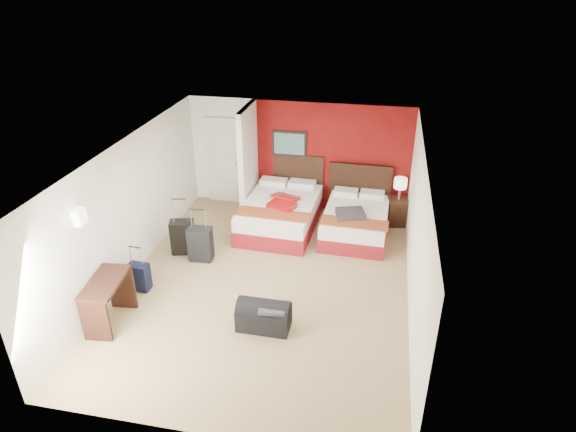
% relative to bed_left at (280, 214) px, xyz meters
% --- Properties ---
extents(ground, '(6.50, 6.50, 0.00)m').
position_rel_bed_left_xyz_m(ground, '(0.19, -2.12, -0.32)').
color(ground, tan).
rests_on(ground, ground).
extents(room_walls, '(5.02, 6.52, 2.50)m').
position_rel_bed_left_xyz_m(room_walls, '(-1.21, -0.70, 0.94)').
color(room_walls, white).
rests_on(room_walls, ground).
extents(red_accent_panel, '(3.50, 0.04, 2.50)m').
position_rel_bed_left_xyz_m(red_accent_panel, '(0.94, 1.11, 0.93)').
color(red_accent_panel, maroon).
rests_on(red_accent_panel, ground).
extents(partition_wall, '(0.12, 1.20, 2.50)m').
position_rel_bed_left_xyz_m(partition_wall, '(-0.81, 0.49, 0.93)').
color(partition_wall, silver).
rests_on(partition_wall, ground).
extents(entry_door, '(0.82, 0.06, 2.05)m').
position_rel_bed_left_xyz_m(entry_door, '(-1.56, 1.08, 0.71)').
color(entry_door, silver).
rests_on(entry_door, ground).
extents(bed_left, '(1.59, 2.20, 0.64)m').
position_rel_bed_left_xyz_m(bed_left, '(0.00, 0.00, 0.00)').
color(bed_left, white).
rests_on(bed_left, ground).
extents(bed_right, '(1.38, 1.92, 0.56)m').
position_rel_bed_left_xyz_m(bed_right, '(1.62, 0.01, -0.04)').
color(bed_right, white).
rests_on(bed_right, ground).
extents(red_suitcase_open, '(0.76, 0.89, 0.09)m').
position_rel_bed_left_xyz_m(red_suitcase_open, '(0.10, -0.10, 0.37)').
color(red_suitcase_open, '#A60E0E').
rests_on(red_suitcase_open, bed_left).
extents(jacket_bundle, '(0.66, 0.58, 0.13)m').
position_rel_bed_left_xyz_m(jacket_bundle, '(1.52, -0.29, 0.31)').
color(jacket_bundle, '#37373C').
rests_on(jacket_bundle, bed_right).
extents(nightstand, '(0.48, 0.48, 0.59)m').
position_rel_bed_left_xyz_m(nightstand, '(2.48, 0.68, -0.02)').
color(nightstand, '#331A11').
rests_on(nightstand, ground).
extents(table_lamp, '(0.31, 0.31, 0.49)m').
position_rel_bed_left_xyz_m(table_lamp, '(2.48, 0.68, 0.52)').
color(table_lamp, white).
rests_on(table_lamp, nightstand).
extents(suitcase_black, '(0.51, 0.38, 0.68)m').
position_rel_bed_left_xyz_m(suitcase_black, '(-1.66, -1.39, 0.02)').
color(suitcase_black, black).
rests_on(suitcase_black, ground).
extents(suitcase_charcoal, '(0.47, 0.31, 0.66)m').
position_rel_bed_left_xyz_m(suitcase_charcoal, '(-1.23, -1.57, 0.01)').
color(suitcase_charcoal, black).
rests_on(suitcase_charcoal, ground).
extents(suitcase_navy, '(0.37, 0.24, 0.49)m').
position_rel_bed_left_xyz_m(suitcase_navy, '(-1.95, -2.70, -0.07)').
color(suitcase_navy, black).
rests_on(suitcase_navy, ground).
extents(duffel_bag, '(0.83, 0.45, 0.42)m').
position_rel_bed_left_xyz_m(duffel_bag, '(0.43, -3.27, -0.11)').
color(duffel_bag, black).
rests_on(duffel_bag, ground).
extents(jacket_draped, '(0.44, 0.39, 0.05)m').
position_rel_bed_left_xyz_m(jacket_draped, '(0.58, -3.32, 0.13)').
color(jacket_draped, '#39393E').
rests_on(jacket_draped, duffel_bag).
extents(desk, '(0.60, 1.03, 0.82)m').
position_rel_bed_left_xyz_m(desk, '(-1.99, -3.64, 0.09)').
color(desk, black).
rests_on(desk, ground).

